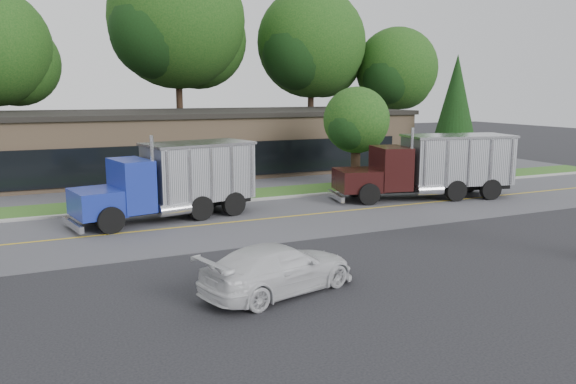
# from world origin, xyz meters

# --- Properties ---
(ground) EXTENTS (140.00, 140.00, 0.00)m
(ground) POSITION_xyz_m (0.00, 0.00, 0.00)
(ground) COLOR #2D2D31
(ground) RESTS_ON ground
(road) EXTENTS (60.00, 8.00, 0.02)m
(road) POSITION_xyz_m (0.00, 9.00, 0.00)
(road) COLOR #5B5B61
(road) RESTS_ON ground
(center_line) EXTENTS (60.00, 0.12, 0.01)m
(center_line) POSITION_xyz_m (0.00, 9.00, 0.00)
(center_line) COLOR gold
(center_line) RESTS_ON ground
(curb) EXTENTS (60.00, 0.30, 0.12)m
(curb) POSITION_xyz_m (0.00, 13.20, 0.00)
(curb) COLOR #9E9E99
(curb) RESTS_ON ground
(grass_verge) EXTENTS (60.00, 3.40, 0.03)m
(grass_verge) POSITION_xyz_m (0.00, 15.00, 0.00)
(grass_verge) COLOR #3A5E20
(grass_verge) RESTS_ON ground
(far_parking) EXTENTS (60.00, 7.00, 0.02)m
(far_parking) POSITION_xyz_m (0.00, 20.00, 0.00)
(far_parking) COLOR #5B5B61
(far_parking) RESTS_ON ground
(strip_mall) EXTENTS (32.00, 12.00, 4.00)m
(strip_mall) POSITION_xyz_m (2.00, 26.00, 2.00)
(strip_mall) COLOR #93755A
(strip_mall) RESTS_ON ground
(tree_far_c) EXTENTS (12.06, 11.35, 17.20)m
(tree_far_c) POSITION_xyz_m (4.18, 34.14, 10.98)
(tree_far_c) COLOR #382619
(tree_far_c) RESTS_ON ground
(tree_far_d) EXTENTS (10.45, 9.84, 14.91)m
(tree_far_d) POSITION_xyz_m (16.16, 33.13, 9.51)
(tree_far_d) COLOR #382619
(tree_far_d) RESTS_ON ground
(tree_far_e) EXTENTS (8.13, 7.65, 11.59)m
(tree_far_e) POSITION_xyz_m (24.12, 31.10, 7.39)
(tree_far_e) COLOR #382619
(tree_far_e) RESTS_ON ground
(evergreen_right) EXTENTS (3.64, 3.64, 8.26)m
(evergreen_right) POSITION_xyz_m (20.00, 18.00, 4.54)
(evergreen_right) COLOR #382619
(evergreen_right) RESTS_ON ground
(tree_verge) EXTENTS (4.18, 3.93, 5.96)m
(tree_verge) POSITION_xyz_m (10.06, 15.05, 3.79)
(tree_verge) COLOR #382619
(tree_verge) RESTS_ON ground
(dump_truck_blue) EXTENTS (8.34, 4.09, 3.36)m
(dump_truck_blue) POSITION_xyz_m (-1.84, 10.93, 1.80)
(dump_truck_blue) COLOR black
(dump_truck_blue) RESTS_ON ground
(dump_truck_maroon) EXTENTS (9.80, 4.46, 3.36)m
(dump_truck_maroon) POSITION_xyz_m (11.86, 10.02, 1.81)
(dump_truck_maroon) COLOR black
(dump_truck_maroon) RESTS_ON ground
(rally_car) EXTENTS (5.14, 3.18, 1.39)m
(rally_car) POSITION_xyz_m (-1.43, 0.25, 0.70)
(rally_car) COLOR silver
(rally_car) RESTS_ON ground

